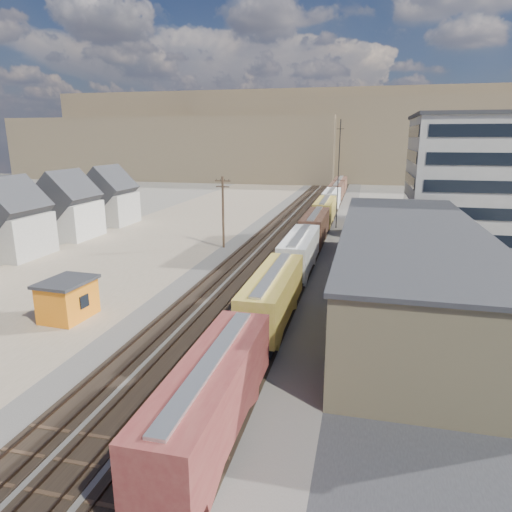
% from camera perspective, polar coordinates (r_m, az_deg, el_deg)
% --- Properties ---
extents(ground, '(300.00, 300.00, 0.00)m').
position_cam_1_polar(ground, '(25.81, -14.84, -21.89)').
color(ground, '#6B6356').
rests_on(ground, ground).
extents(ballast_bed, '(18.00, 200.00, 0.06)m').
position_cam_1_polar(ballast_bed, '(70.45, 4.53, 2.17)').
color(ballast_bed, '#4C4742').
rests_on(ballast_bed, ground).
extents(dirt_yard, '(24.00, 180.00, 0.03)m').
position_cam_1_polar(dirt_yard, '(67.30, -13.95, 1.17)').
color(dirt_yard, '#85765B').
rests_on(dirt_yard, ground).
extents(asphalt_lot, '(26.00, 120.00, 0.04)m').
position_cam_1_polar(asphalt_lot, '(56.26, 24.65, -2.36)').
color(asphalt_lot, '#232326').
rests_on(asphalt_lot, ground).
extents(rail_tracks, '(11.40, 200.00, 0.24)m').
position_cam_1_polar(rail_tracks, '(70.52, 4.09, 2.26)').
color(rail_tracks, black).
rests_on(rail_tracks, ground).
extents(freight_train, '(3.00, 119.74, 4.46)m').
position_cam_1_polar(freight_train, '(73.56, 8.03, 4.80)').
color(freight_train, black).
rests_on(freight_train, ground).
extents(warehouse, '(12.40, 40.40, 7.25)m').
position_cam_1_polar(warehouse, '(44.70, 18.63, -1.08)').
color(warehouse, tan).
rests_on(warehouse, ground).
extents(office_tower, '(22.60, 18.60, 18.45)m').
position_cam_1_polar(office_tower, '(75.19, 27.12, 8.54)').
color(office_tower, '#9E998E').
rests_on(office_tower, ground).
extents(utility_pole_north, '(2.20, 0.32, 10.00)m').
position_cam_1_polar(utility_pole_north, '(63.73, -4.14, 5.68)').
color(utility_pole_north, '#382619').
rests_on(utility_pole_north, ground).
extents(radio_mast, '(1.20, 0.16, 18.00)m').
position_cam_1_polar(radio_mast, '(78.35, 10.25, 9.97)').
color(radio_mast, black).
rests_on(radio_mast, ground).
extents(hills_north, '(265.00, 80.00, 32.00)m').
position_cam_1_polar(hills_north, '(186.20, 10.63, 14.04)').
color(hills_north, brown).
rests_on(hills_north, ground).
extents(maintenance_shed, '(3.91, 4.92, 3.46)m').
position_cam_1_polar(maintenance_shed, '(42.33, -22.46, -4.97)').
color(maintenance_shed, orange).
rests_on(maintenance_shed, ground).
extents(parked_car_blue, '(6.38, 5.84, 1.65)m').
position_cam_1_polar(parked_car_blue, '(68.70, 20.98, 1.59)').
color(parked_car_blue, navy).
rests_on(parked_car_blue, ground).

